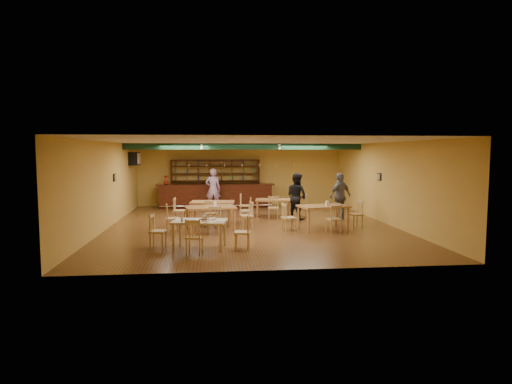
{
  "coord_description": "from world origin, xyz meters",
  "views": [
    {
      "loc": [
        -1.38,
        -15.33,
        2.63
      ],
      "look_at": [
        0.25,
        0.6,
        1.15
      ],
      "focal_mm": 30.19,
      "sensor_mm": 36.0,
      "label": 1
    }
  ],
  "objects": [
    {
      "name": "patron_right_a",
      "position": [
        1.9,
        1.15,
        0.91
      ],
      "size": [
        1.09,
        1.12,
        1.82
      ],
      "primitive_type": "imported",
      "rotation": [
        0.0,
        0.0,
        2.22
      ],
      "color": "black",
      "rests_on": "ground"
    },
    {
      "name": "bar_counter",
      "position": [
        -1.21,
        5.15,
        0.56
      ],
      "size": [
        5.57,
        0.85,
        1.13
      ],
      "primitive_type": "cube",
      "color": "black",
      "rests_on": "ground"
    },
    {
      "name": "poinsettia",
      "position": [
        -3.55,
        5.15,
        1.34
      ],
      "size": [
        0.3,
        0.3,
        0.42
      ],
      "primitive_type": "imported",
      "rotation": [
        0.0,
        0.0,
        0.35
      ],
      "color": "#B42210",
      "rests_on": "bar_counter"
    },
    {
      "name": "track_rail_left",
      "position": [
        -1.8,
        3.4,
        2.94
      ],
      "size": [
        0.05,
        2.5,
        0.05
      ],
      "primitive_type": "cube",
      "color": "white",
      "rests_on": "ceiling"
    },
    {
      "name": "picture_right",
      "position": [
        4.97,
        0.5,
        1.7
      ],
      "size": [
        0.04,
        0.34,
        0.28
      ],
      "primitive_type": "cube",
      "color": "black",
      "rests_on": "wall_right"
    },
    {
      "name": "ceiling_beam",
      "position": [
        0.0,
        2.8,
        2.87
      ],
      "size": [
        10.0,
        0.3,
        0.25
      ],
      "primitive_type": "cube",
      "color": "#10321D",
      "rests_on": "ceiling"
    },
    {
      "name": "track_rail_right",
      "position": [
        1.4,
        3.4,
        2.94
      ],
      "size": [
        0.05,
        2.5,
        0.05
      ],
      "primitive_type": "cube",
      "color": "white",
      "rests_on": "ceiling"
    },
    {
      "name": "ac_unit",
      "position": [
        -4.8,
        4.2,
        2.35
      ],
      "size": [
        0.34,
        0.7,
        0.48
      ],
      "primitive_type": "cube",
      "color": "white",
      "rests_on": "wall_left"
    },
    {
      "name": "picture_left",
      "position": [
        -4.97,
        1.0,
        1.7
      ],
      "size": [
        0.04,
        0.34,
        0.28
      ],
      "primitive_type": "cube",
      "color": "black",
      "rests_on": "wall_left"
    },
    {
      "name": "dining_table_a",
      "position": [
        -1.37,
        0.69,
        0.4
      ],
      "size": [
        1.69,
        1.11,
        0.8
      ],
      "primitive_type": "cube",
      "rotation": [
        0.0,
        0.0,
        -0.09
      ],
      "color": "#AE793D",
      "rests_on": "ground"
    },
    {
      "name": "side_plate",
      "position": [
        -1.17,
        -3.79,
        0.78
      ],
      "size": [
        0.25,
        0.25,
        0.01
      ],
      "primitive_type": "cylinder",
      "rotation": [
        0.0,
        0.0,
        -0.17
      ],
      "color": "white",
      "rests_on": "near_table"
    },
    {
      "name": "napkin_stack",
      "position": [
        -1.37,
        -3.38,
        0.79
      ],
      "size": [
        0.24,
        0.21,
        0.03
      ],
      "primitive_type": "cube",
      "rotation": [
        0.0,
        0.0,
        0.35
      ],
      "color": "white",
      "rests_on": "near_table"
    },
    {
      "name": "dining_table_c",
      "position": [
        -1.45,
        -0.89,
        0.41
      ],
      "size": [
        1.77,
        1.24,
        0.82
      ],
      "primitive_type": "cube",
      "rotation": [
        0.0,
        0.0,
        0.17
      ],
      "color": "#AE793D",
      "rests_on": "ground"
    },
    {
      "name": "floor",
      "position": [
        0.0,
        0.0,
        0.0
      ],
      "size": [
        12.0,
        12.0,
        0.0
      ],
      "primitive_type": "plane",
      "color": "#593219",
      "rests_on": "ground"
    },
    {
      "name": "pizza_server",
      "position": [
        -1.47,
        -3.54,
        0.79
      ],
      "size": [
        0.33,
        0.21,
        0.0
      ],
      "primitive_type": "cube",
      "rotation": [
        0.0,
        0.0,
        -0.43
      ],
      "color": "silver",
      "rests_on": "pizza_tray"
    },
    {
      "name": "pizza_tray",
      "position": [
        -1.63,
        -3.59,
        0.78
      ],
      "size": [
        0.54,
        0.54,
        0.01
      ],
      "primitive_type": "cylinder",
      "rotation": [
        0.0,
        0.0,
        -0.47
      ],
      "color": "silver",
      "rests_on": "near_table"
    },
    {
      "name": "patron_bar",
      "position": [
        -1.35,
        4.33,
        0.95
      ],
      "size": [
        0.7,
        0.46,
        1.91
      ],
      "primitive_type": "imported",
      "rotation": [
        0.0,
        0.0,
        3.14
      ],
      "color": "#A051B0",
      "rests_on": "ground"
    },
    {
      "name": "near_table",
      "position": [
        -1.73,
        -3.59,
        0.39
      ],
      "size": [
        1.58,
        1.16,
        0.77
      ],
      "primitive_type": "cube",
      "rotation": [
        0.0,
        0.0,
        -0.17
      ],
      "color": "#D0B38B",
      "rests_on": "ground"
    },
    {
      "name": "back_bar_hutch",
      "position": [
        -1.21,
        5.78,
        1.14
      ],
      "size": [
        4.31,
        0.4,
        2.28
      ],
      "primitive_type": "cube",
      "color": "black",
      "rests_on": "ground"
    },
    {
      "name": "dining_table_b",
      "position": [
        1.1,
        1.95,
        0.36
      ],
      "size": [
        1.55,
        1.07,
        0.72
      ],
      "primitive_type": "cube",
      "rotation": [
        0.0,
        0.0,
        -0.14
      ],
      "color": "#AE793D",
      "rests_on": "ground"
    },
    {
      "name": "patron_right_b",
      "position": [
        3.6,
        0.97,
        0.92
      ],
      "size": [
        1.16,
        0.92,
        1.84
      ],
      "primitive_type": "imported",
      "rotation": [
        0.0,
        0.0,
        3.65
      ],
      "color": "slate",
      "rests_on": "ground"
    },
    {
      "name": "parmesan_shaker",
      "position": [
        -2.2,
        -3.74,
        0.83
      ],
      "size": [
        0.09,
        0.09,
        0.11
      ],
      "primitive_type": "cylinder",
      "rotation": [
        0.0,
        0.0,
        -0.17
      ],
      "color": "#EAE5C6",
      "rests_on": "near_table"
    },
    {
      "name": "dining_table_d",
      "position": [
        2.4,
        -1.03,
        0.41
      ],
      "size": [
        1.81,
        1.31,
        0.82
      ],
      "primitive_type": "cube",
      "rotation": [
        0.0,
        0.0,
        0.22
      ],
      "color": "#AE793D",
      "rests_on": "ground"
    }
  ]
}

